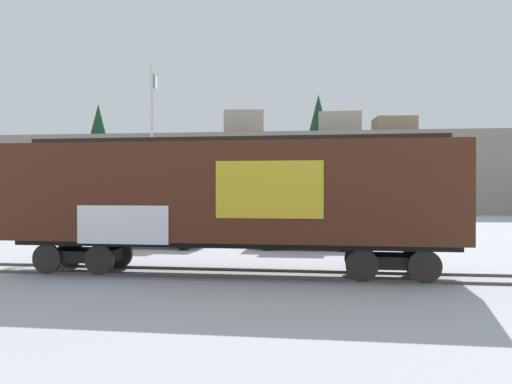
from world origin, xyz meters
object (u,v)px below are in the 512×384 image
flagpole (153,135)px  freight_car (231,195)px  parked_car_black (304,228)px  parked_car_silver (157,229)px

flagpole → freight_car: bearing=-59.9°
flagpole → parked_car_black: flagpole is taller
freight_car → parked_car_silver: size_ratio=3.11×
freight_car → flagpole: size_ratio=1.55×
freight_car → parked_car_silver: (-4.52, 6.81, -1.59)m
flagpole → parked_car_silver: bearing=-68.3°
parked_car_silver → freight_car: bearing=-56.5°
flagpole → parked_car_silver: (1.25, -3.15, -4.51)m
freight_car → parked_car_silver: bearing=123.5°
parked_car_silver → parked_car_black: bearing=3.4°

